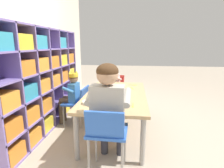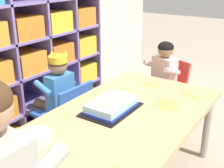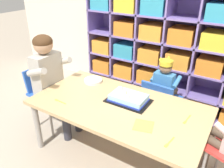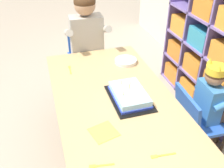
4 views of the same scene
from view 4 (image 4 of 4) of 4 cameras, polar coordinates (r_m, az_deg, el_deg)
ground at (r=2.17m, az=0.39°, el=-14.81°), size 16.00×16.00×0.00m
activity_table at (r=1.83m, az=0.45°, el=-4.21°), size 1.52×0.81×0.55m
classroom_chair_blue at (r=2.02m, az=18.38°, el=-7.09°), size 0.39×0.36×0.59m
child_with_crown at (r=1.98m, az=21.73°, el=-3.19°), size 0.30×0.31×0.83m
classroom_chair_adult_side at (r=2.60m, az=-5.60°, el=6.28°), size 0.36×0.37×0.69m
adult_helper_seated at (r=2.41m, az=-5.37°, el=9.73°), size 0.44×0.41×1.06m
birthday_cake_on_tray at (r=1.77m, az=3.86°, el=-2.54°), size 0.38×0.26×0.10m
paper_plate_stack at (r=2.22m, az=3.05°, el=5.11°), size 0.19×0.19×0.03m
paper_napkin_square at (r=1.53m, az=-1.88°, el=-10.59°), size 0.18×0.18×0.00m
fork_near_cake_tray at (r=1.43m, az=10.93°, el=-15.28°), size 0.03×0.14×0.00m
fork_near_child_seat at (r=1.36m, az=-2.71°, el=-17.61°), size 0.03×0.13×0.00m
fork_beside_plate_stack at (r=2.15m, az=-9.34°, el=3.25°), size 0.13×0.02×0.00m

